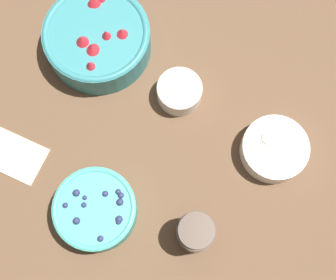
{
  "coord_description": "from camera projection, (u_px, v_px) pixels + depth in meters",
  "views": [
    {
      "loc": [
        -0.21,
        0.15,
        1.01
      ],
      "look_at": [
        -0.02,
        -0.04,
        0.04
      ],
      "focal_mm": 50.0,
      "sensor_mm": 36.0,
      "label": 1
    }
  ],
  "objects": [
    {
      "name": "bowl_strawberries",
      "position": [
        97.0,
        38.0,
        1.07
      ],
      "size": [
        0.24,
        0.24,
        0.1
      ],
      "color": "teal",
      "rests_on": "ground_plane"
    },
    {
      "name": "napkin",
      "position": [
        15.0,
        156.0,
        1.04
      ],
      "size": [
        0.15,
        0.13,
        0.01
      ],
      "color": "beige",
      "rests_on": "ground_plane"
    },
    {
      "name": "bowl_blueberries",
      "position": [
        96.0,
        209.0,
        0.97
      ],
      "size": [
        0.17,
        0.17,
        0.07
      ],
      "color": "#47AD9E",
      "rests_on": "ground_plane"
    },
    {
      "name": "ground_plane",
      "position": [
        149.0,
        151.0,
        1.04
      ],
      "size": [
        4.0,
        4.0,
        0.0
      ],
      "primitive_type": "plane",
      "color": "brown"
    },
    {
      "name": "bowl_bananas",
      "position": [
        275.0,
        149.0,
        1.01
      ],
      "size": [
        0.14,
        0.14,
        0.05
      ],
      "color": "white",
      "rests_on": "ground_plane"
    },
    {
      "name": "bowl_cream",
      "position": [
        179.0,
        91.0,
        1.05
      ],
      "size": [
        0.1,
        0.1,
        0.06
      ],
      "color": "silver",
      "rests_on": "ground_plane"
    },
    {
      "name": "jar_chocolate",
      "position": [
        195.0,
        232.0,
        0.95
      ],
      "size": [
        0.08,
        0.08,
        0.1
      ],
      "color": "#4C3D33",
      "rests_on": "ground_plane"
    }
  ]
}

